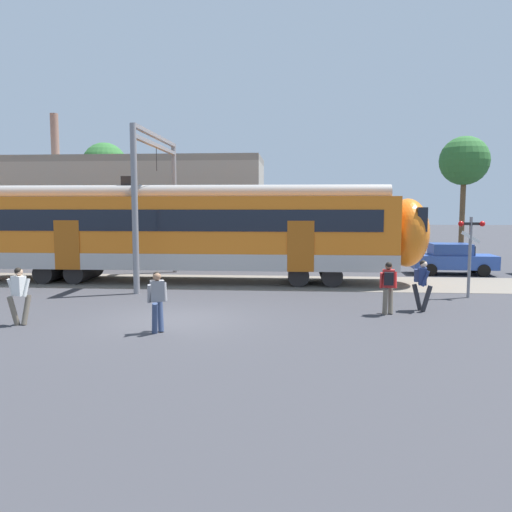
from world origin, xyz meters
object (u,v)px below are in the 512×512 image
(pedestrian_red, at_px, (388,283))
(parked_car_blue, at_px, (452,259))
(commuter_train, at_px, (6,231))
(pedestrian_white, at_px, (19,292))
(pedestrian_grey, at_px, (157,297))
(pedestrian_navy, at_px, (422,281))
(crossing_signal, at_px, (470,244))

(pedestrian_red, bearing_deg, parked_car_blue, 63.04)
(commuter_train, distance_m, pedestrian_white, 10.15)
(commuter_train, bearing_deg, pedestrian_white, -57.64)
(pedestrian_grey, height_order, parked_car_blue, pedestrian_grey)
(pedestrian_navy, distance_m, parked_car_blue, 9.87)
(commuter_train, relative_size, pedestrian_red, 22.83)
(parked_car_blue, relative_size, crossing_signal, 1.35)
(pedestrian_red, bearing_deg, pedestrian_navy, 28.83)
(pedestrian_grey, height_order, crossing_signal, crossing_signal)
(pedestrian_red, xyz_separation_m, crossing_signal, (3.54, 3.19, 1.02))
(crossing_signal, bearing_deg, parked_car_blue, 77.76)
(pedestrian_red, relative_size, pedestrian_navy, 1.00)
(pedestrian_red, bearing_deg, commuter_train, 158.66)
(pedestrian_white, bearing_deg, pedestrian_grey, -7.67)
(commuter_train, height_order, parked_car_blue, commuter_train)
(pedestrian_white, height_order, crossing_signal, crossing_signal)
(pedestrian_red, height_order, parked_car_blue, pedestrian_red)
(pedestrian_navy, relative_size, crossing_signal, 0.56)
(parked_car_blue, height_order, crossing_signal, crossing_signal)
(parked_car_blue, bearing_deg, pedestrian_grey, -132.67)
(pedestrian_grey, xyz_separation_m, parked_car_blue, (11.55, 12.53, -0.18))
(pedestrian_white, xyz_separation_m, parked_car_blue, (15.71, 11.97, -0.18))
(parked_car_blue, bearing_deg, commuter_train, -170.68)
(pedestrian_navy, height_order, crossing_signal, crossing_signal)
(commuter_train, bearing_deg, pedestrian_grey, -43.51)
(commuter_train, relative_size, parked_car_blue, 9.37)
(pedestrian_red, bearing_deg, pedestrian_white, -168.41)
(pedestrian_navy, bearing_deg, pedestrian_grey, -156.27)
(commuter_train, xyz_separation_m, parked_car_blue, (21.10, 3.46, -1.47))
(pedestrian_white, relative_size, pedestrian_red, 1.00)
(pedestrian_white, distance_m, pedestrian_navy, 12.26)
(commuter_train, distance_m, pedestrian_red, 17.37)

